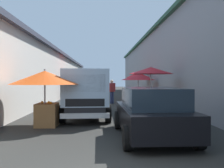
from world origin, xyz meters
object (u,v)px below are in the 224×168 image
fruit_stall_far_right (139,80)px  fruit_stall_far_left (151,77)px  delivery_truck (86,95)px  vendor_by_crates (112,90)px  fruit_stall_mid_lane (138,79)px  fruit_stall_near_left (45,83)px  fruit_stall_near_right (89,79)px  hatchback_car (152,112)px

fruit_stall_far_right → fruit_stall_far_left: fruit_stall_far_left is taller
delivery_truck → vendor_by_crates: bearing=-10.4°
fruit_stall_mid_lane → fruit_stall_far_left: (-8.46, 0.53, 0.07)m
fruit_stall_far_right → fruit_stall_far_left: (-5.50, 0.15, 0.16)m
fruit_stall_far_left → delivery_truck: (-2.78, 3.25, -0.80)m
delivery_truck → fruit_stall_near_left: bearing=134.2°
fruit_stall_mid_lane → fruit_stall_near_right: size_ratio=0.87×
fruit_stall_near_right → vendor_by_crates: bearing=-157.2°
fruit_stall_near_left → fruit_stall_far_left: size_ratio=1.02×
delivery_truck → vendor_by_crates: delivery_truck is taller
vendor_by_crates → fruit_stall_far_left: bearing=-157.4°
fruit_stall_near_right → vendor_by_crates: (-4.43, -1.86, -0.77)m
fruit_stall_far_right → hatchback_car: size_ratio=0.66×
fruit_stall_mid_lane → hatchback_car: fruit_stall_mid_lane is taller
fruit_stall_near_left → fruit_stall_near_right: size_ratio=0.89×
fruit_stall_near_left → vendor_by_crates: fruit_stall_near_left is taller
fruit_stall_far_right → delivery_truck: fruit_stall_far_right is taller
fruit_stall_near_left → vendor_by_crates: bearing=-17.4°
hatchback_car → fruit_stall_near_right: bearing=9.9°
fruit_stall_far_left → fruit_stall_mid_lane: bearing=-3.6°
fruit_stall_far_right → delivery_truck: 8.97m
fruit_stall_far_left → fruit_stall_near_right: 9.74m
fruit_stall_far_left → vendor_by_crates: size_ratio=1.44×
fruit_stall_near_right → delivery_truck: fruit_stall_near_right is taller
fruit_stall_mid_lane → fruit_stall_near_right: fruit_stall_mid_lane is taller
fruit_stall_near_left → fruit_stall_far_left: (4.12, -4.63, 0.28)m
fruit_stall_near_left → delivery_truck: bearing=-45.8°
fruit_stall_far_left → fruit_stall_near_right: bearing=22.7°
fruit_stall_mid_lane → delivery_truck: (-11.24, 3.79, -0.73)m
fruit_stall_near_left → hatchback_car: fruit_stall_near_left is taller
fruit_stall_mid_lane → vendor_by_crates: size_ratio=1.44×
fruit_stall_near_left → fruit_stall_mid_lane: 13.60m
fruit_stall_mid_lane → fruit_stall_near_right: (0.52, 4.29, -0.01)m
fruit_stall_far_right → hatchback_car: (-11.49, 1.30, -0.94)m
fruit_stall_near_left → fruit_stall_far_left: bearing=-48.3°
fruit_stall_near_right → delivery_truck: (-11.76, -0.51, -0.71)m
fruit_stall_near_left → fruit_stall_far_right: fruit_stall_far_right is taller
vendor_by_crates → fruit_stall_far_right: bearing=-65.4°
fruit_stall_mid_lane → fruit_stall_far_left: 8.48m
delivery_truck → fruit_stall_near_right: bearing=2.5°
fruit_stall_near_left → delivery_truck: delivery_truck is taller
fruit_stall_near_right → fruit_stall_mid_lane: bearing=-96.9°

